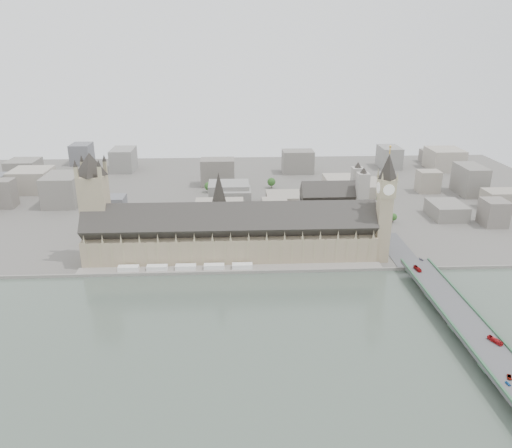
{
  "coord_description": "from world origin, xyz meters",
  "views": [
    {
      "loc": [
        2.73,
        -408.77,
        191.39
      ],
      "look_at": [
        23.58,
        23.0,
        32.32
      ],
      "focal_mm": 35.0,
      "sensor_mm": 36.0,
      "label": 1
    }
  ],
  "objects_px": {
    "victoria_tower": "(95,202)",
    "car_approach": "(421,259)",
    "westminster_bridge": "(448,306)",
    "palace_of_westminster": "(231,235)",
    "car_grey": "(509,377)",
    "westminster_abbey": "(334,206)",
    "elizabeth_tower": "(385,200)",
    "red_bus_north": "(417,269)",
    "car_blue": "(508,383)",
    "red_bus_south": "(495,340)"
  },
  "relations": [
    {
      "from": "westminster_bridge",
      "to": "westminster_abbey",
      "type": "height_order",
      "value": "westminster_abbey"
    },
    {
      "from": "elizabeth_tower",
      "to": "car_grey",
      "type": "xyz_separation_m",
      "value": [
        20.91,
        -187.1,
        -47.13
      ]
    },
    {
      "from": "elizabeth_tower",
      "to": "westminster_abbey",
      "type": "relative_size",
      "value": 1.58
    },
    {
      "from": "victoria_tower",
      "to": "red_bus_south",
      "type": "bearing_deg",
      "value": -30.27
    },
    {
      "from": "palace_of_westminster",
      "to": "red_bus_north",
      "type": "xyz_separation_m",
      "value": [
        156.61,
        -55.76,
        -11.04
      ]
    },
    {
      "from": "red_bus_south",
      "to": "car_grey",
      "type": "height_order",
      "value": "red_bus_south"
    },
    {
      "from": "elizabeth_tower",
      "to": "car_blue",
      "type": "bearing_deg",
      "value": -84.91
    },
    {
      "from": "palace_of_westminster",
      "to": "westminster_bridge",
      "type": "height_order",
      "value": "palace_of_westminster"
    },
    {
      "from": "red_bus_north",
      "to": "red_bus_south",
      "type": "xyz_separation_m",
      "value": [
        11.86,
        -107.5,
        0.03
      ]
    },
    {
      "from": "westminster_abbey",
      "to": "car_approach",
      "type": "bearing_deg",
      "value": -63.11
    },
    {
      "from": "westminster_bridge",
      "to": "red_bus_south",
      "type": "relative_size",
      "value": 31.23
    },
    {
      "from": "westminster_abbey",
      "to": "car_grey",
      "type": "distance_m",
      "value": 278.62
    },
    {
      "from": "car_grey",
      "to": "red_bus_north",
      "type": "bearing_deg",
      "value": 114.77
    },
    {
      "from": "palace_of_westminster",
      "to": "car_grey",
      "type": "relative_size",
      "value": 51.99
    },
    {
      "from": "car_blue",
      "to": "car_grey",
      "type": "xyz_separation_m",
      "value": [
        3.77,
        5.45,
        0.07
      ]
    },
    {
      "from": "westminster_bridge",
      "to": "westminster_abbey",
      "type": "xyz_separation_m",
      "value": [
        -51.08,
        182.5,
        19.96
      ]
    },
    {
      "from": "elizabeth_tower",
      "to": "red_bus_south",
      "type": "relative_size",
      "value": 10.33
    },
    {
      "from": "victoria_tower",
      "to": "westminster_bridge",
      "type": "height_order",
      "value": "victoria_tower"
    },
    {
      "from": "westminster_bridge",
      "to": "car_blue",
      "type": "relative_size",
      "value": 86.98
    },
    {
      "from": "westminster_abbey",
      "to": "car_blue",
      "type": "xyz_separation_m",
      "value": [
        44.21,
        -279.54,
        -14.19
      ]
    },
    {
      "from": "elizabeth_tower",
      "to": "victoria_tower",
      "type": "relative_size",
      "value": 1.07
    },
    {
      "from": "victoria_tower",
      "to": "car_grey",
      "type": "distance_m",
      "value": 350.61
    },
    {
      "from": "westminster_abbey",
      "to": "car_grey",
      "type": "relative_size",
      "value": 13.34
    },
    {
      "from": "westminster_bridge",
      "to": "red_bus_north",
      "type": "relative_size",
      "value": 31.88
    },
    {
      "from": "victoria_tower",
      "to": "car_approach",
      "type": "distance_m",
      "value": 295.59
    },
    {
      "from": "palace_of_westminster",
      "to": "westminster_abbey",
      "type": "xyz_separation_m",
      "value": [
        110.92,
        75.3,
        2.38
      ]
    },
    {
      "from": "westminster_abbey",
      "to": "red_bus_north",
      "type": "xyz_separation_m",
      "value": [
        45.68,
        -131.06,
        -13.41
      ]
    },
    {
      "from": "palace_of_westminster",
      "to": "car_approach",
      "type": "distance_m",
      "value": 171.4
    },
    {
      "from": "victoria_tower",
      "to": "car_grey",
      "type": "relative_size",
      "value": 19.62
    },
    {
      "from": "victoria_tower",
      "to": "car_blue",
      "type": "bearing_deg",
      "value": -37.22
    },
    {
      "from": "red_bus_south",
      "to": "car_blue",
      "type": "height_order",
      "value": "red_bus_south"
    },
    {
      "from": "victoria_tower",
      "to": "car_blue",
      "type": "xyz_separation_m",
      "value": [
        277.14,
        -210.54,
        -44.32
      ]
    },
    {
      "from": "car_blue",
      "to": "red_bus_north",
      "type": "bearing_deg",
      "value": 79.16
    },
    {
      "from": "westminster_abbey",
      "to": "car_approach",
      "type": "distance_m",
      "value": 125.29
    },
    {
      "from": "palace_of_westminster",
      "to": "westminster_bridge",
      "type": "bearing_deg",
      "value": -33.49
    },
    {
      "from": "red_bus_north",
      "to": "victoria_tower",
      "type": "bearing_deg",
      "value": 159.74
    },
    {
      "from": "car_blue",
      "to": "car_approach",
      "type": "xyz_separation_m",
      "value": [
        12.08,
        168.52,
        0.03
      ]
    },
    {
      "from": "car_approach",
      "to": "car_grey",
      "type": "bearing_deg",
      "value": -117.68
    },
    {
      "from": "elizabeth_tower",
      "to": "victoria_tower",
      "type": "distance_m",
      "value": 260.64
    },
    {
      "from": "elizabeth_tower",
      "to": "westminster_bridge",
      "type": "relative_size",
      "value": 0.33
    },
    {
      "from": "westminster_abbey",
      "to": "car_approach",
      "type": "height_order",
      "value": "westminster_abbey"
    },
    {
      "from": "palace_of_westminster",
      "to": "victoria_tower",
      "type": "xyz_separation_m",
      "value": [
        -122.0,
        6.3,
        32.5
      ]
    },
    {
      "from": "victoria_tower",
      "to": "westminster_abbey",
      "type": "xyz_separation_m",
      "value": [
        232.92,
        69.0,
        -30.12
      ]
    },
    {
      "from": "westminster_bridge",
      "to": "car_approach",
      "type": "xyz_separation_m",
      "value": [
        5.22,
        71.47,
        5.79
      ]
    },
    {
      "from": "palace_of_westminster",
      "to": "car_grey",
      "type": "distance_m",
      "value": 254.77
    },
    {
      "from": "westminster_abbey",
      "to": "red_bus_south",
      "type": "bearing_deg",
      "value": -76.44
    },
    {
      "from": "palace_of_westminster",
      "to": "westminster_abbey",
      "type": "relative_size",
      "value": 3.9
    },
    {
      "from": "palace_of_westminster",
      "to": "victoria_tower",
      "type": "distance_m",
      "value": 126.41
    },
    {
      "from": "victoria_tower",
      "to": "elizabeth_tower",
      "type": "bearing_deg",
      "value": -3.96
    },
    {
      "from": "red_bus_north",
      "to": "car_grey",
      "type": "xyz_separation_m",
      "value": [
        2.3,
        -143.04,
        -0.71
      ]
    }
  ]
}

